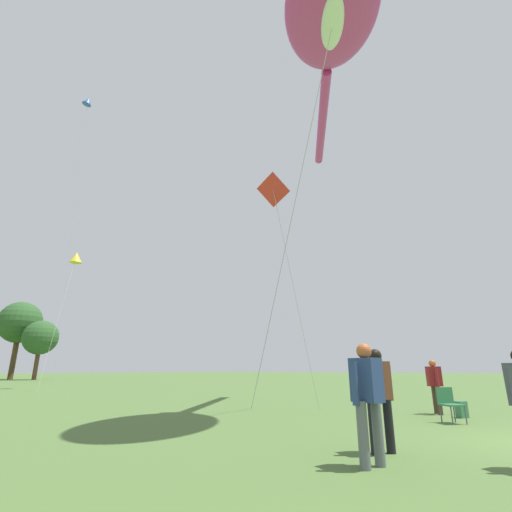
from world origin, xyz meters
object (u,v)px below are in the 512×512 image
person_navy_jacket (435,382)px  small_kite_diamond_red (76,258)px  big_show_kite (331,21)px  folding_chair (449,402)px  small_kite_tiny_distant (274,195)px  backpack (462,409)px  small_kite_bird_shape (88,103)px  person_short_left (378,391)px  tree_pine_center (20,323)px  person_redhead_woman (367,393)px  tree_broad_distant (41,338)px

person_navy_jacket → small_kite_diamond_red: small_kite_diamond_red is taller
big_show_kite → folding_chair: (1.44, -1.79, -12.77)m
big_show_kite → small_kite_tiny_distant: bearing=-130.4°
big_show_kite → small_kite_tiny_distant: size_ratio=1.70×
backpack → small_kite_bird_shape: bearing=90.4°
person_short_left → tree_pine_center: tree_pine_center is taller
person_redhead_woman → tree_broad_distant: (14.89, 51.81, 4.33)m
person_short_left → folding_chair: person_short_left is taller
person_navy_jacket → backpack: (-0.49, -0.76, -0.71)m
person_navy_jacket → small_kite_diamond_red: 26.36m
person_navy_jacket → small_kite_tiny_distant: size_ratio=0.20×
person_redhead_woman → backpack: 7.04m
big_show_kite → tree_broad_distant: size_ratio=1.84×
small_kite_bird_shape → tree_pine_center: size_ratio=2.47×
person_redhead_woman → small_kite_bird_shape: 37.82m
folding_chair → tree_pine_center: tree_pine_center is taller
person_short_left → person_navy_jacket: bearing=-54.3°
folding_chair → small_kite_diamond_red: 27.26m
person_redhead_woman → folding_chair: (5.62, 0.32, -0.46)m
person_redhead_woman → tree_broad_distant: 54.08m
big_show_kite → small_kite_tiny_distant: (0.35, 2.92, -5.84)m
small_kite_tiny_distant → tree_pine_center: 52.26m
person_redhead_woman → folding_chair: person_redhead_woman is taller
big_show_kite → person_redhead_woman: (-4.18, -2.11, -12.31)m
big_show_kite → tree_broad_distant: big_show_kite is taller
big_show_kite → folding_chair: 12.98m
small_kite_bird_shape → small_kite_diamond_red: size_ratio=2.57×
folding_chair → backpack: bearing=-140.6°
tree_pine_center → folding_chair: bearing=-98.2°
small_kite_bird_shape → small_kite_tiny_distant: (-2.25, -23.25, -17.70)m
person_short_left → backpack: person_short_left is taller
person_short_left → tree_broad_distant: 53.59m
person_short_left → person_navy_jacket: (6.51, 0.88, -0.03)m
folding_chair → small_kite_bird_shape: (1.16, 27.96, 24.63)m
person_navy_jacket → small_kite_tiny_distant: 8.16m
small_kite_bird_shape → small_kite_diamond_red: (0.03, -2.28, -15.55)m
tree_broad_distant → person_short_left: bearing=-105.1°
person_redhead_woman → small_kite_bird_shape: small_kite_bird_shape is taller
small_kite_diamond_red → small_kite_bird_shape: bearing=81.9°
small_kite_bird_shape → small_kite_tiny_distant: 29.31m
person_redhead_woman → small_kite_bird_shape: size_ratio=0.07×
big_show_kite → person_short_left: size_ratio=8.43×
backpack → tree_pine_center: tree_pine_center is taller
small_kite_bird_shape → small_kite_diamond_red: 15.72m
big_show_kite → small_kite_bird_shape: 28.85m
backpack → small_kite_bird_shape: size_ratio=0.02×
small_kite_bird_shape → small_kite_tiny_distant: bearing=-138.7°
person_short_left → tree_broad_distant: bearing=12.8°
tree_broad_distant → tree_pine_center: 5.32m
backpack → tree_broad_distant: bearing=81.3°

